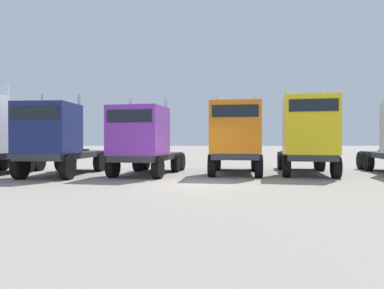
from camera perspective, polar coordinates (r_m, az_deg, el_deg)
name	(u,v)px	position (r m, az deg, el deg)	size (l,w,h in m)	color
ground	(200,184)	(13.39, 1.43, -6.79)	(200.00, 200.00, 0.00)	gray
semi_truck_navy	(57,140)	(17.45, -21.99, 0.77)	(3.24, 6.62, 4.05)	#333338
semi_truck_purple	(143,140)	(16.67, -8.33, 0.76)	(3.76, 6.06, 3.94)	#333338
semi_truck_orange	(235,137)	(17.14, 7.38, 1.30)	(3.48, 6.10, 4.21)	#333338
semi_truck_yellow	(308,136)	(17.73, 19.06, 1.44)	(3.94, 6.75, 4.44)	#333338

